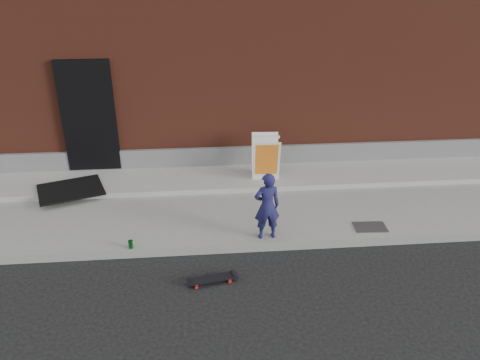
{
  "coord_description": "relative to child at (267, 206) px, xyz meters",
  "views": [
    {
      "loc": [
        -0.39,
        -6.21,
        4.24
      ],
      "look_at": [
        0.23,
        0.8,
        0.9
      ],
      "focal_mm": 35.0,
      "sensor_mm": 36.0,
      "label": 1
    }
  ],
  "objects": [
    {
      "name": "building",
      "position": [
        -0.61,
        6.79,
        1.78
      ],
      "size": [
        20.0,
        8.1,
        5.0
      ],
      "color": "maroon",
      "rests_on": "ground"
    },
    {
      "name": "utility_plate",
      "position": [
        1.78,
        0.14,
        -0.56
      ],
      "size": [
        0.55,
        0.37,
        0.02
      ],
      "primitive_type": "cube",
      "rotation": [
        0.0,
        0.0,
        -0.05
      ],
      "color": "#4F5054",
      "rests_on": "sidewalk"
    },
    {
      "name": "ground",
      "position": [
        -0.61,
        -0.2,
        -0.72
      ],
      "size": [
        80.0,
        80.0,
        0.0
      ],
      "primitive_type": "plane",
      "color": "black",
      "rests_on": "ground"
    },
    {
      "name": "apron",
      "position": [
        -0.61,
        2.2,
        -0.52
      ],
      "size": [
        20.0,
        1.2,
        0.1
      ],
      "primitive_type": "cube",
      "color": "gray",
      "rests_on": "sidewalk"
    },
    {
      "name": "pizza_sign",
      "position": [
        0.26,
        2.04,
        -0.03
      ],
      "size": [
        0.56,
        0.66,
        0.88
      ],
      "color": "white",
      "rests_on": "apron"
    },
    {
      "name": "doormat",
      "position": [
        -3.51,
        1.8,
        -0.45
      ],
      "size": [
        1.41,
        1.28,
        0.03
      ],
      "primitive_type": "cube",
      "rotation": [
        0.0,
        0.0,
        0.34
      ],
      "color": "black",
      "rests_on": "apron"
    },
    {
      "name": "child",
      "position": [
        0.0,
        0.0,
        0.0
      ],
      "size": [
        0.44,
        0.31,
        1.13
      ],
      "primitive_type": "imported",
      "rotation": [
        0.0,
        0.0,
        3.24
      ],
      "color": "#1B1A4A",
      "rests_on": "sidewalk"
    },
    {
      "name": "soda_can",
      "position": [
        -2.15,
        -0.14,
        -0.5
      ],
      "size": [
        0.09,
        0.09,
        0.14
      ],
      "primitive_type": "cylinder",
      "rotation": [
        0.0,
        0.0,
        0.2
      ],
      "color": "#197D28",
      "rests_on": "sidewalk"
    },
    {
      "name": "sidewalk",
      "position": [
        -0.61,
        1.3,
        -0.64
      ],
      "size": [
        20.0,
        3.0,
        0.15
      ],
      "primitive_type": "cube",
      "color": "gray",
      "rests_on": "ground"
    },
    {
      "name": "skateboard",
      "position": [
        -0.91,
        -0.91,
        -0.65
      ],
      "size": [
        0.73,
        0.31,
        0.08
      ],
      "color": "red",
      "rests_on": "ground"
    }
  ]
}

